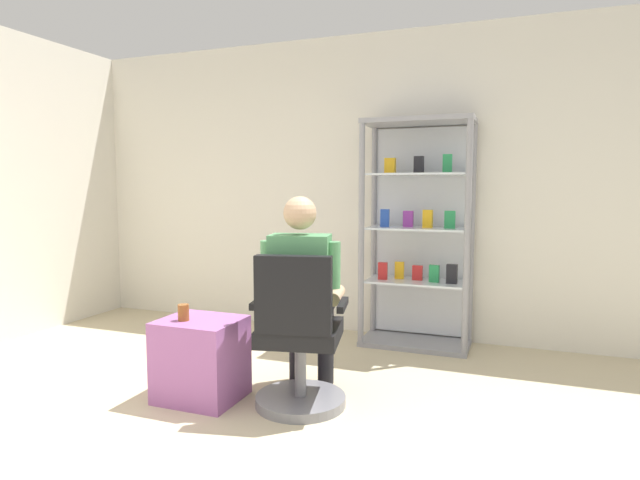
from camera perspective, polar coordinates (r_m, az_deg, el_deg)
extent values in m
cube|color=silver|center=(4.86, 6.46, 5.76)|extent=(6.00, 0.10, 2.70)
cylinder|color=gray|center=(4.40, 4.47, 0.57)|extent=(0.05, 0.05, 1.90)
cylinder|color=gray|center=(4.24, 15.57, 0.18)|extent=(0.05, 0.05, 1.90)
cylinder|color=gray|center=(4.78, 5.82, 0.97)|extent=(0.05, 0.05, 1.90)
cylinder|color=gray|center=(4.64, 16.02, 0.63)|extent=(0.05, 0.05, 1.90)
cube|color=gray|center=(4.51, 10.62, 12.46)|extent=(0.90, 0.45, 0.04)
cube|color=gray|center=(4.67, 10.19, -10.84)|extent=(0.90, 0.45, 0.04)
cube|color=silver|center=(4.71, 10.87, 0.82)|extent=(0.84, 0.02, 1.80)
cube|color=silver|center=(4.55, 10.31, -4.42)|extent=(0.82, 0.39, 0.02)
cube|color=red|center=(4.55, 6.78, -3.33)|extent=(0.08, 0.05, 0.15)
cube|color=gold|center=(4.61, 8.55, -3.24)|extent=(0.08, 0.05, 0.15)
cube|color=red|center=(4.56, 10.45, -3.49)|extent=(0.09, 0.04, 0.12)
cube|color=#268C4C|center=(4.49, 12.20, -3.56)|extent=(0.09, 0.05, 0.14)
cube|color=black|center=(4.46, 14.02, -3.56)|extent=(0.09, 0.06, 0.16)
cube|color=silver|center=(4.49, 10.41, 1.24)|extent=(0.82, 0.39, 0.02)
cube|color=#264CB2|center=(4.53, 7.00, 2.37)|extent=(0.08, 0.06, 0.15)
cube|color=purple|center=(4.54, 9.48, 2.26)|extent=(0.08, 0.04, 0.14)
cube|color=gold|center=(4.48, 11.53, 2.26)|extent=(0.08, 0.05, 0.15)
cube|color=#268C4C|center=(4.45, 13.81, 2.15)|extent=(0.09, 0.03, 0.14)
cube|color=silver|center=(4.48, 10.52, 6.99)|extent=(0.82, 0.39, 0.02)
cube|color=gold|center=(4.51, 7.57, 7.94)|extent=(0.09, 0.05, 0.13)
cube|color=black|center=(4.50, 10.60, 7.98)|extent=(0.08, 0.04, 0.14)
cube|color=#268C4C|center=(4.45, 13.56, 8.01)|extent=(0.07, 0.04, 0.15)
cylinder|color=slate|center=(3.42, -2.10, -16.86)|extent=(0.56, 0.56, 0.06)
cylinder|color=slate|center=(3.35, -2.12, -13.62)|extent=(0.07, 0.07, 0.41)
cube|color=black|center=(3.28, -2.13, -9.91)|extent=(0.57, 0.57, 0.10)
cube|color=black|center=(3.02, -2.90, -5.94)|extent=(0.45, 0.17, 0.45)
cube|color=black|center=(3.20, 2.47, -7.00)|extent=(0.10, 0.30, 0.04)
cube|color=black|center=(3.29, -6.62, -6.65)|extent=(0.10, 0.30, 0.04)
cylinder|color=black|center=(3.43, 0.15, -7.49)|extent=(0.22, 0.42, 0.14)
cylinder|color=black|center=(3.69, 0.62, -11.01)|extent=(0.11, 0.11, 0.56)
cylinder|color=black|center=(3.47, -3.15, -7.36)|extent=(0.22, 0.42, 0.14)
cylinder|color=black|center=(3.73, -2.48, -10.87)|extent=(0.11, 0.11, 0.56)
cube|color=#4C8C59|center=(3.20, -2.15, -3.88)|extent=(0.40, 0.29, 0.50)
sphere|color=tan|center=(3.16, -2.18, 2.93)|extent=(0.20, 0.20, 0.20)
cylinder|color=#4C8C59|center=(3.16, 1.41, -2.72)|extent=(0.09, 0.09, 0.28)
cylinder|color=tan|center=(3.38, 1.79, -5.97)|extent=(0.14, 0.31, 0.08)
cylinder|color=#4C8C59|center=(3.24, -5.64, -2.55)|extent=(0.09, 0.09, 0.28)
cylinder|color=tan|center=(3.45, -4.86, -5.75)|extent=(0.14, 0.31, 0.08)
cube|color=#9E599E|center=(3.52, -12.71, -12.41)|extent=(0.50, 0.42, 0.52)
cylinder|color=brown|center=(3.43, -14.50, -7.57)|extent=(0.07, 0.07, 0.10)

